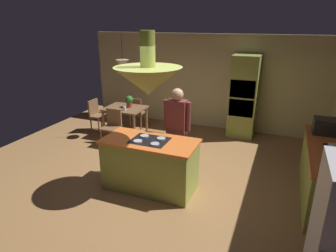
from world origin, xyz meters
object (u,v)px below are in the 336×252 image
oven_tower (243,97)px  potted_plant_on_table (129,101)px  chair_at_corner (97,113)px  person_at_island (177,126)px  kitchen_island (150,164)px  chair_facing_island (112,125)px  canister_flour (335,158)px  dining_table (125,112)px  canister_sugar (334,151)px  canister_tea (332,149)px  cup_on_table (125,108)px  microwave_on_counter (327,126)px  chair_by_back_wall (137,111)px

oven_tower → potted_plant_on_table: size_ratio=6.94×
chair_at_corner → person_at_island: bearing=-116.7°
oven_tower → chair_at_corner: 3.89m
kitchen_island → chair_facing_island: size_ratio=1.90×
oven_tower → chair_at_corner: (-3.68, -1.14, -0.54)m
oven_tower → canister_flour: (1.74, -3.01, -0.04)m
kitchen_island → dining_table: (-1.70, 2.10, 0.18)m
person_at_island → canister_sugar: 2.60m
potted_plant_on_table → canister_tea: (4.45, -1.60, 0.07)m
canister_tea → canister_flour: bearing=-90.0°
dining_table → potted_plant_on_table: 0.31m
person_at_island → canister_tea: bearing=-1.8°
kitchen_island → canister_tea: 2.95m
potted_plant_on_table → canister_tea: canister_tea is taller
cup_on_table → person_at_island: bearing=-33.7°
microwave_on_counter → canister_flour: bearing=-90.0°
person_at_island → chair_facing_island: person_at_island is taller
chair_by_back_wall → canister_sugar: bearing=153.0°
cup_on_table → microwave_on_counter: (4.42, -0.42, 0.26)m
cup_on_table → canister_sugar: size_ratio=0.41×
canister_flour → oven_tower: bearing=120.0°
canister_tea → chair_by_back_wall: bearing=154.8°
dining_table → canister_sugar: bearing=-20.4°
kitchen_island → chair_at_corner: 3.33m
chair_at_corner → canister_tea: 5.65m
oven_tower → cup_on_table: bearing=-153.4°
chair_facing_island → chair_at_corner: (-0.88, 0.63, 0.00)m
person_at_island → canister_sugar: (2.59, -0.26, 0.05)m
chair_by_back_wall → canister_flour: (4.54, -2.50, 0.50)m
oven_tower → chair_at_corner: oven_tower is taller
dining_table → canister_sugar: canister_sugar is taller
microwave_on_counter → potted_plant_on_table: bearing=171.0°
potted_plant_on_table → microwave_on_counter: microwave_on_counter is taller
oven_tower → kitchen_island: bearing=-108.7°
chair_at_corner → canister_tea: canister_tea is taller
person_at_island → chair_facing_island: 2.16m
canister_flour → chair_by_back_wall: bearing=151.2°
chair_facing_island → chair_at_corner: same height
cup_on_table → canister_flour: 4.73m
canister_sugar → microwave_on_counter: bearing=90.0°
dining_table → chair_by_back_wall: size_ratio=1.15×
dining_table → canister_tea: canister_tea is taller
chair_at_corner → cup_on_table: bearing=-101.5°
canister_sugar → canister_flour: bearing=-90.0°
cup_on_table → oven_tower: bearing=26.6°
canister_flour → person_at_island: bearing=170.3°
potted_plant_on_table → microwave_on_counter: bearing=-9.0°
canister_tea → canister_sugar: bearing=-90.0°
canister_sugar → person_at_island: bearing=174.2°
oven_tower → microwave_on_counter: oven_tower is taller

